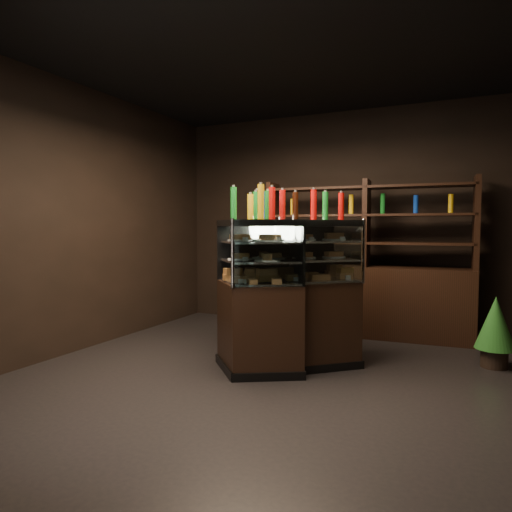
{
  "coord_description": "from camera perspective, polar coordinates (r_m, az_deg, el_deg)",
  "views": [
    {
      "loc": [
        1.48,
        -3.82,
        1.4
      ],
      "look_at": [
        -0.41,
        0.26,
        1.11
      ],
      "focal_mm": 32.0,
      "sensor_mm": 36.0,
      "label": 1
    }
  ],
  "objects": [
    {
      "name": "potted_conifer",
      "position": [
        5.15,
        27.74,
        -7.27
      ],
      "size": [
        0.38,
        0.38,
        0.81
      ],
      "rotation": [
        0.0,
        0.0,
        -0.1
      ],
      "color": "black",
      "rests_on": "ground"
    },
    {
      "name": "room_shell",
      "position": [
        4.13,
        3.72,
        11.16
      ],
      "size": [
        5.02,
        5.02,
        3.01
      ],
      "color": "black",
      "rests_on": "ground"
    },
    {
      "name": "ground",
      "position": [
        4.33,
        3.61,
        -15.25
      ],
      "size": [
        5.0,
        5.0,
        0.0
      ],
      "primitive_type": "plane",
      "color": "black",
      "rests_on": "ground"
    },
    {
      "name": "food_display",
      "position": [
        4.64,
        2.35,
        0.22
      ],
      "size": [
        1.23,
        1.16,
        0.45
      ],
      "color": "#D2934B",
      "rests_on": "display_case"
    },
    {
      "name": "bottles_top",
      "position": [
        4.65,
        2.4,
        6.23
      ],
      "size": [
        1.06,
        1.02,
        0.3
      ],
      "color": "#B20C0A",
      "rests_on": "display_case"
    },
    {
      "name": "back_shelving",
      "position": [
        6.04,
        13.52,
        -4.08
      ],
      "size": [
        2.61,
        0.56,
        2.0
      ],
      "rotation": [
        0.0,
        0.0,
        0.05
      ],
      "color": "black",
      "rests_on": "ground"
    },
    {
      "name": "display_case",
      "position": [
        4.73,
        2.35,
        -7.43
      ],
      "size": [
        1.67,
        1.51,
        1.48
      ],
      "rotation": [
        0.0,
        0.0,
        -0.16
      ],
      "color": "black",
      "rests_on": "ground"
    }
  ]
}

